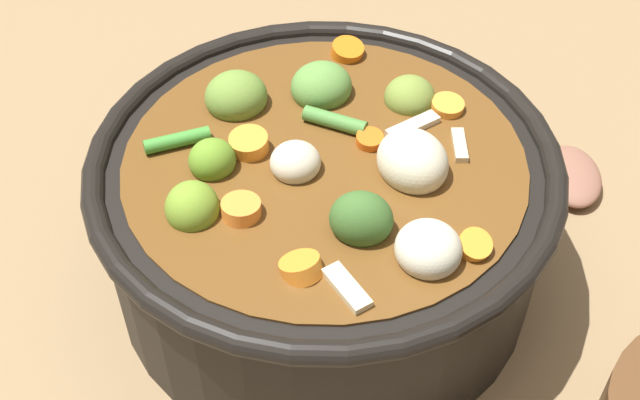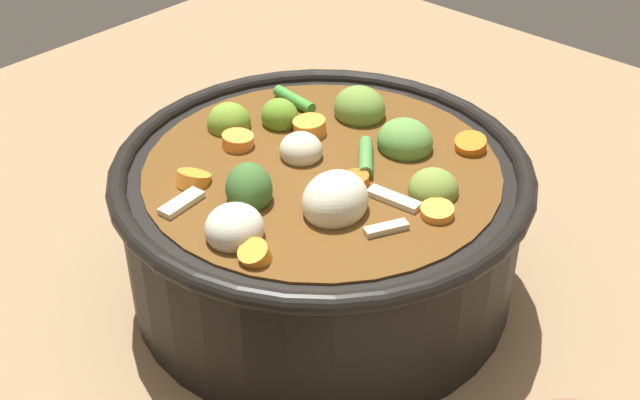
% 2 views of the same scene
% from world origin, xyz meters
% --- Properties ---
extents(ground_plane, '(1.10, 1.10, 0.00)m').
position_xyz_m(ground_plane, '(0.00, 0.00, 0.00)').
color(ground_plane, '#8C704C').
extents(cooking_pot, '(0.31, 0.31, 0.14)m').
position_xyz_m(cooking_pot, '(-0.00, -0.00, 0.06)').
color(cooking_pot, black).
rests_on(cooking_pot, ground_plane).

